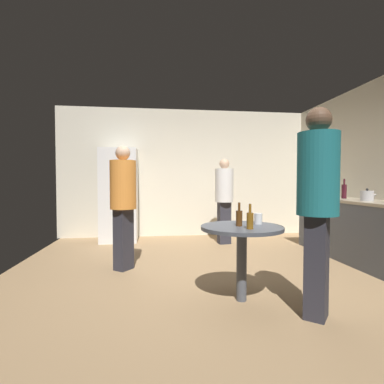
% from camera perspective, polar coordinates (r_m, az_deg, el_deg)
% --- Properties ---
extents(ground_plane, '(5.20, 5.20, 0.10)m').
position_cam_1_polar(ground_plane, '(3.96, 3.08, -15.88)').
color(ground_plane, '#9E7C56').
extents(wall_back, '(5.32, 0.06, 2.70)m').
position_cam_1_polar(wall_back, '(6.37, -1.19, 3.69)').
color(wall_back, silver).
rests_on(wall_back, ground_plane).
extents(refrigerator, '(0.70, 0.68, 1.80)m').
position_cam_1_polar(refrigerator, '(5.95, -13.90, -0.59)').
color(refrigerator, white).
rests_on(refrigerator, ground_plane).
extents(kitchen_counter, '(0.64, 2.23, 0.90)m').
position_cam_1_polar(kitchen_counter, '(5.06, 28.79, -6.34)').
color(kitchen_counter, '#4C515B').
rests_on(kitchen_counter, ground_plane).
extents(kettle, '(0.24, 0.17, 0.18)m').
position_cam_1_polar(kettle, '(4.73, 30.75, -0.63)').
color(kettle, '#B2B2B7').
rests_on(kettle, kitchen_counter).
extents(wine_bottle_on_counter, '(0.08, 0.08, 0.31)m').
position_cam_1_polar(wine_bottle_on_counter, '(5.23, 27.31, 0.18)').
color(wine_bottle_on_counter, '#3F141E').
rests_on(wine_bottle_on_counter, kitchen_counter).
extents(foreground_table, '(0.80, 0.80, 0.73)m').
position_cam_1_polar(foreground_table, '(2.95, 9.59, -8.51)').
color(foreground_table, '#4C515B').
rests_on(foreground_table, ground_plane).
extents(beer_bottle_amber, '(0.06, 0.06, 0.23)m').
position_cam_1_polar(beer_bottle_amber, '(2.75, 11.14, -5.31)').
color(beer_bottle_amber, '#8C5919').
rests_on(beer_bottle_amber, foreground_table).
extents(beer_bottle_brown, '(0.06, 0.06, 0.23)m').
position_cam_1_polar(beer_bottle_brown, '(2.91, 9.09, -4.88)').
color(beer_bottle_brown, '#593314').
rests_on(beer_bottle_brown, foreground_table).
extents(plastic_cup_white, '(0.08, 0.08, 0.11)m').
position_cam_1_polar(plastic_cup_white, '(3.09, 12.68, -5.05)').
color(plastic_cup_white, white).
rests_on(plastic_cup_white, foreground_table).
extents(person_in_orange_shirt, '(0.48, 0.48, 1.64)m').
position_cam_1_polar(person_in_orange_shirt, '(3.99, -13.16, -1.06)').
color(person_in_orange_shirt, '#2D2D38').
rests_on(person_in_orange_shirt, ground_plane).
extents(person_in_white_shirt, '(0.38, 0.38, 1.59)m').
position_cam_1_polar(person_in_white_shirt, '(5.55, 6.25, -0.45)').
color(person_in_white_shirt, '#2D2D38').
rests_on(person_in_white_shirt, ground_plane).
extents(person_in_teal_shirt, '(0.48, 0.48, 1.79)m').
position_cam_1_polar(person_in_teal_shirt, '(2.71, 23.10, -0.55)').
color(person_in_teal_shirt, '#2D2D38').
rests_on(person_in_teal_shirt, ground_plane).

